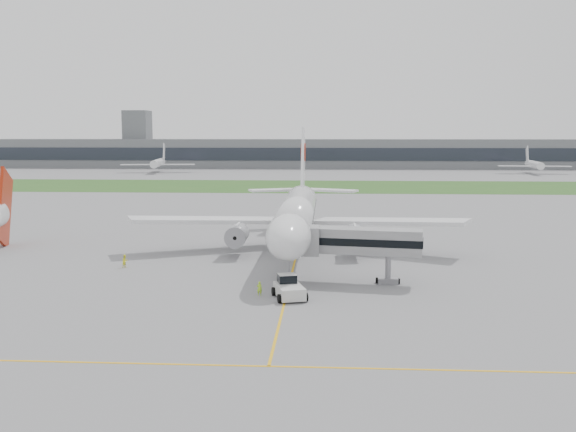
# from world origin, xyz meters

# --- Properties ---
(ground) EXTENTS (600.00, 600.00, 0.00)m
(ground) POSITION_xyz_m (0.00, 0.00, 0.00)
(ground) COLOR gray
(ground) RESTS_ON ground
(apron_markings) EXTENTS (70.00, 70.00, 0.04)m
(apron_markings) POSITION_xyz_m (0.00, -5.00, 0.00)
(apron_markings) COLOR #F2B115
(apron_markings) RESTS_ON ground
(grass_strip) EXTENTS (600.00, 50.00, 0.02)m
(grass_strip) POSITION_xyz_m (0.00, 120.00, 0.01)
(grass_strip) COLOR #285821
(grass_strip) RESTS_ON ground
(terminal_building) EXTENTS (320.00, 22.30, 14.00)m
(terminal_building) POSITION_xyz_m (0.00, 229.87, 7.00)
(terminal_building) COLOR slate
(terminal_building) RESTS_ON ground
(control_tower) EXTENTS (12.00, 12.00, 56.00)m
(control_tower) POSITION_xyz_m (-90.00, 232.00, 0.00)
(control_tower) COLOR slate
(control_tower) RESTS_ON ground
(airliner) EXTENTS (48.13, 53.95, 17.88)m
(airliner) POSITION_xyz_m (0.00, 4.87, 5.66)
(airliner) COLOR white
(airliner) RESTS_ON ground
(pushback_tug) EXTENTS (3.99, 4.99, 2.29)m
(pushback_tug) POSITION_xyz_m (0.31, -20.34, 1.05)
(pushback_tug) COLOR silver
(pushback_tug) RESTS_ON ground
(jet_bridge) EXTENTS (14.10, 4.97, 6.43)m
(jet_bridge) POSITION_xyz_m (7.39, -13.47, 4.76)
(jet_bridge) COLOR #9A9A9C
(jet_bridge) RESTS_ON ground
(safety_cone_left) EXTENTS (0.42, 0.42, 0.58)m
(safety_cone_left) POSITION_xyz_m (-0.75, -18.29, 0.29)
(safety_cone_left) COLOR orange
(safety_cone_left) RESTS_ON ground
(safety_cone_right) EXTENTS (0.40, 0.40, 0.55)m
(safety_cone_right) POSITION_xyz_m (0.50, -19.40, 0.28)
(safety_cone_right) COLOR orange
(safety_cone_right) RESTS_ON ground
(ground_crew_near) EXTENTS (0.57, 0.40, 1.51)m
(ground_crew_near) POSITION_xyz_m (-2.80, -19.66, 0.76)
(ground_crew_near) COLOR #ADEA27
(ground_crew_near) RESTS_ON ground
(ground_crew_far) EXTENTS (0.96, 1.01, 1.65)m
(ground_crew_far) POSITION_xyz_m (-21.16, -6.68, 0.83)
(ground_crew_far) COLOR #FFFE2A
(ground_crew_far) RESTS_ON ground
(distant_aircraft_left) EXTENTS (34.84, 31.69, 11.99)m
(distant_aircraft_left) POSITION_xyz_m (-68.28, 187.55, 0.00)
(distant_aircraft_left) COLOR white
(distant_aircraft_left) RESTS_ON ground
(distant_aircraft_right) EXTENTS (31.67, 28.66, 11.09)m
(distant_aircraft_right) POSITION_xyz_m (90.64, 188.60, 0.00)
(distant_aircraft_right) COLOR white
(distant_aircraft_right) RESTS_ON ground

